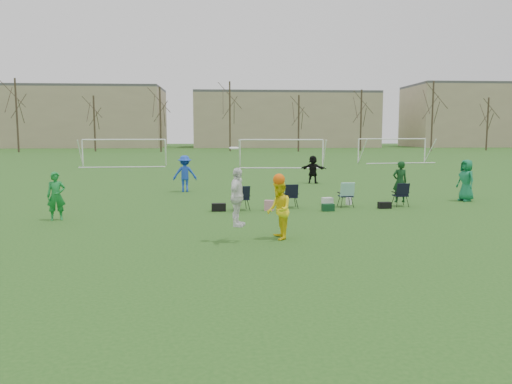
{
  "coord_description": "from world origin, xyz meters",
  "views": [
    {
      "loc": [
        -1.08,
        -11.7,
        2.99
      ],
      "look_at": [
        -0.13,
        2.96,
        1.25
      ],
      "focal_mm": 35.0,
      "sensor_mm": 36.0,
      "label": 1
    }
  ],
  "objects": [
    {
      "name": "tree_line",
      "position": [
        0.24,
        69.85,
        5.09
      ],
      "size": [
        110.28,
        3.28,
        11.4
      ],
      "color": "#382B21",
      "rests_on": "ground"
    },
    {
      "name": "goal_mid",
      "position": [
        4.0,
        32.0,
        1.92
      ],
      "size": [
        7.4,
        0.63,
        2.46
      ],
      "rotation": [
        0.0,
        0.0,
        -0.07
      ],
      "color": "white",
      "rests_on": "ground"
    },
    {
      "name": "center_contest",
      "position": [
        -0.02,
        1.99,
        1.02
      ],
      "size": [
        1.86,
        1.24,
        2.62
      ],
      "color": "white",
      "rests_on": "ground"
    },
    {
      "name": "goal_right",
      "position": [
        16.0,
        38.0,
        1.92
      ],
      "size": [
        7.35,
        1.14,
        2.46
      ],
      "rotation": [
        0.0,
        0.0,
        0.14
      ],
      "color": "white",
      "rests_on": "ground"
    },
    {
      "name": "fielder_green_near",
      "position": [
        -6.85,
        5.71,
        0.84
      ],
      "size": [
        0.7,
        0.56,
        1.67
      ],
      "primitive_type": "imported",
      "rotation": [
        0.0,
        0.0,
        0.28
      ],
      "color": "#167C30",
      "rests_on": "ground"
    },
    {
      "name": "ground",
      "position": [
        0.0,
        0.0,
        0.0
      ],
      "size": [
        260.0,
        260.0,
        0.0
      ],
      "primitive_type": "plane",
      "color": "#225019",
      "rests_on": "ground"
    },
    {
      "name": "fielder_blue",
      "position": [
        -3.06,
        13.82,
        0.93
      ],
      "size": [
        1.25,
        0.78,
        1.85
      ],
      "primitive_type": "imported",
      "rotation": [
        0.0,
        0.0,
        3.22
      ],
      "color": "blue",
      "rests_on": "ground"
    },
    {
      "name": "goal_left",
      "position": [
        -10.0,
        34.0,
        1.92
      ],
      "size": [
        7.39,
        0.76,
        2.46
      ],
      "rotation": [
        0.0,
        0.0,
        0.09
      ],
      "color": "white",
      "rests_on": "ground"
    },
    {
      "name": "fielder_green_far",
      "position": [
        9.59,
        9.54,
        0.92
      ],
      "size": [
        0.82,
        1.03,
        1.83
      ],
      "primitive_type": "imported",
      "rotation": [
        0.0,
        0.0,
        -1.28
      ],
      "color": "#136F45",
      "rests_on": "ground"
    },
    {
      "name": "fielder_black",
      "position": [
        4.23,
        17.69,
        0.83
      ],
      "size": [
        1.61,
        1.09,
        1.67
      ],
      "primitive_type": "imported",
      "rotation": [
        0.0,
        0.0,
        2.71
      ],
      "color": "black",
      "rests_on": "ground"
    },
    {
      "name": "building_row",
      "position": [
        6.73,
        96.0,
        5.99
      ],
      "size": [
        126.0,
        16.0,
        13.0
      ],
      "color": "tan",
      "rests_on": "ground"
    },
    {
      "name": "sideline_setup",
      "position": [
        3.45,
        8.0,
        0.56
      ],
      "size": [
        8.04,
        1.91,
        1.85
      ],
      "color": "#0F3816",
      "rests_on": "ground"
    }
  ]
}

